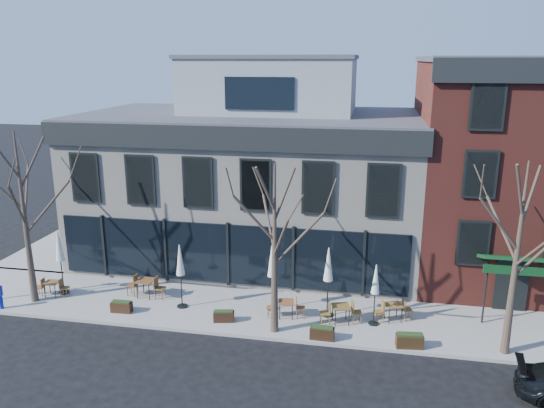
# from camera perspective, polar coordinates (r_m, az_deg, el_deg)

# --- Properties ---
(ground) EXTENTS (120.00, 120.00, 0.00)m
(ground) POSITION_cam_1_polar(r_m,az_deg,el_deg) (26.69, -4.61, -9.16)
(ground) COLOR black
(ground) RESTS_ON ground
(sidewalk_front) EXTENTS (33.50, 4.70, 0.15)m
(sidewalk_front) POSITION_cam_1_polar(r_m,az_deg,el_deg) (24.14, 1.63, -11.70)
(sidewalk_front) COLOR gray
(sidewalk_front) RESTS_ON ground
(sidewalk_side) EXTENTS (4.50, 12.00, 0.15)m
(sidewalk_side) POSITION_cam_1_polar(r_m,az_deg,el_deg) (36.09, -19.54, -3.28)
(sidewalk_side) COLOR gray
(sidewalk_side) RESTS_ON ground
(corner_building) EXTENTS (18.39, 10.39, 11.10)m
(corner_building) POSITION_cam_1_polar(r_m,az_deg,el_deg) (29.87, -2.11, 3.11)
(corner_building) COLOR beige
(corner_building) RESTS_ON ground
(red_brick_building) EXTENTS (8.20, 11.78, 11.18)m
(red_brick_building) POSITION_cam_1_polar(r_m,az_deg,el_deg) (29.58, 23.10, 3.57)
(red_brick_building) COLOR maroon
(red_brick_building) RESTS_ON ground
(tree_corner) EXTENTS (3.93, 3.98, 7.92)m
(tree_corner) POSITION_cam_1_polar(r_m,az_deg,el_deg) (26.10, -25.06, -1.24)
(tree_corner) COLOR #382B21
(tree_corner) RESTS_ON sidewalk_front
(tree_mid) EXTENTS (3.50, 3.55, 7.04)m
(tree_mid) POSITION_cam_1_polar(r_m,az_deg,el_deg) (21.10, 0.30, -4.76)
(tree_mid) COLOR #382B21
(tree_mid) RESTS_ON sidewalk_front
(tree_right) EXTENTS (3.72, 3.77, 7.48)m
(tree_right) POSITION_cam_1_polar(r_m,az_deg,el_deg) (21.41, 24.84, -5.30)
(tree_right) COLOR #382B21
(tree_right) RESTS_ON sidewalk_front
(call_box) EXTENTS (0.23, 0.23, 1.18)m
(call_box) POSITION_cam_1_polar(r_m,az_deg,el_deg) (27.07, -27.20, -8.76)
(call_box) COLOR #0B1E97
(call_box) RESTS_ON sidewalk_front
(cafe_set_0) EXTENTS (1.65, 0.72, 0.85)m
(cafe_set_0) POSITION_cam_1_polar(r_m,az_deg,el_deg) (27.51, -22.56, -8.25)
(cafe_set_0) COLOR brown
(cafe_set_0) RESTS_ON sidewalk_front
(cafe_set_1) EXTENTS (1.97, 0.83, 1.02)m
(cafe_set_1) POSITION_cam_1_polar(r_m,az_deg,el_deg) (26.02, -13.40, -8.59)
(cafe_set_1) COLOR brown
(cafe_set_1) RESTS_ON sidewalk_front
(cafe_set_3) EXTENTS (1.73, 0.78, 0.89)m
(cafe_set_3) POSITION_cam_1_polar(r_m,az_deg,el_deg) (23.50, 1.52, -11.03)
(cafe_set_3) COLOR brown
(cafe_set_3) RESTS_ON sidewalk_front
(cafe_set_4) EXTENTS (1.88, 0.93, 0.96)m
(cafe_set_4) POSITION_cam_1_polar(r_m,az_deg,el_deg) (23.17, 7.42, -11.47)
(cafe_set_4) COLOR brown
(cafe_set_4) RESTS_ON sidewalk_front
(cafe_set_5) EXTENTS (1.76, 0.98, 0.91)m
(cafe_set_5) POSITION_cam_1_polar(r_m,az_deg,el_deg) (23.79, 12.90, -11.08)
(cafe_set_5) COLOR brown
(cafe_set_5) RESTS_ON sidewalk_front
(umbrella_0) EXTENTS (0.51, 0.51, 3.16)m
(umbrella_0) POSITION_cam_1_polar(r_m,az_deg,el_deg) (26.98, -21.90, -4.55)
(umbrella_0) COLOR black
(umbrella_0) RESTS_ON sidewalk_front
(umbrella_1) EXTENTS (0.48, 0.48, 2.99)m
(umbrella_1) POSITION_cam_1_polar(r_m,az_deg,el_deg) (24.06, -9.85, -6.32)
(umbrella_1) COLOR black
(umbrella_1) RESTS_ON sidewalk_front
(umbrella_2) EXTENTS (0.48, 0.48, 3.03)m
(umbrella_2) POSITION_cam_1_polar(r_m,az_deg,el_deg) (23.50, -0.01, -6.54)
(umbrella_2) COLOR black
(umbrella_2) RESTS_ON sidewalk_front
(umbrella_3) EXTENTS (0.50, 0.50, 3.15)m
(umbrella_3) POSITION_cam_1_polar(r_m,az_deg,el_deg) (23.02, 6.08, -6.88)
(umbrella_3) COLOR black
(umbrella_3) RESTS_ON sidewalk_front
(umbrella_4) EXTENTS (0.43, 0.43, 2.71)m
(umbrella_4) POSITION_cam_1_polar(r_m,az_deg,el_deg) (22.68, 11.08, -8.29)
(umbrella_4) COLOR black
(umbrella_4) RESTS_ON sidewalk_front
(planter_0) EXTENTS (0.94, 0.40, 0.52)m
(planter_0) POSITION_cam_1_polar(r_m,az_deg,el_deg) (24.92, -15.88, -10.56)
(planter_0) COLOR black
(planter_0) RESTS_ON sidewalk_front
(planter_1) EXTENTS (0.93, 0.52, 0.49)m
(planter_1) POSITION_cam_1_polar(r_m,az_deg,el_deg) (23.31, -5.20, -11.91)
(planter_1) COLOR black
(planter_1) RESTS_ON sidewalk_front
(planter_2) EXTENTS (0.98, 0.41, 0.54)m
(planter_2) POSITION_cam_1_polar(r_m,az_deg,el_deg) (21.99, 5.41, -13.63)
(planter_2) COLOR black
(planter_2) RESTS_ON sidewalk_front
(planter_3) EXTENTS (1.09, 0.54, 0.59)m
(planter_3) POSITION_cam_1_polar(r_m,az_deg,el_deg) (22.00, 14.58, -14.02)
(planter_3) COLOR #312110
(planter_3) RESTS_ON sidewalk_front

